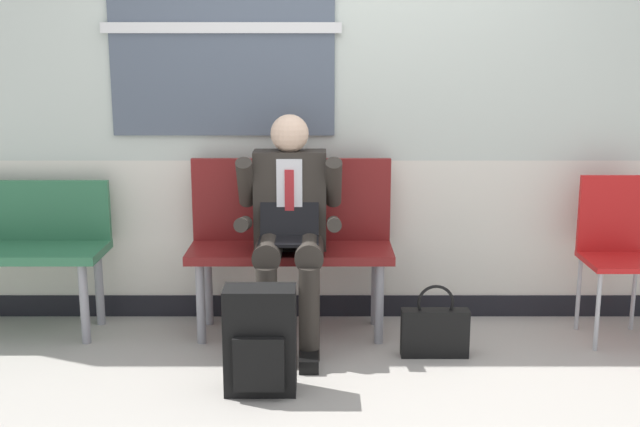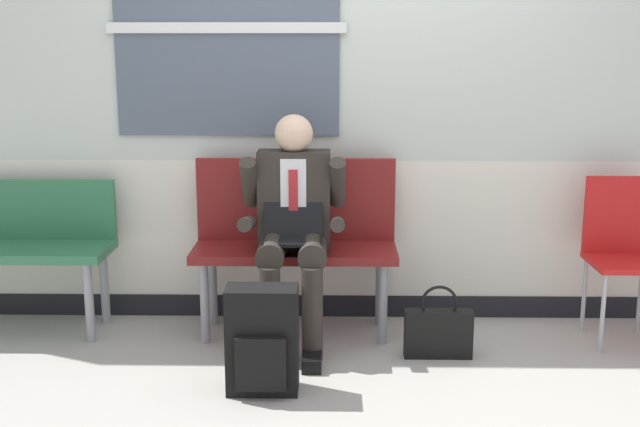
% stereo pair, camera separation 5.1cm
% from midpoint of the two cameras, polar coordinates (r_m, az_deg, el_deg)
% --- Properties ---
extents(ground_plane, '(18.00, 18.00, 0.00)m').
position_cam_midpoint_polar(ground_plane, '(4.29, 1.64, -10.20)').
color(ground_plane, '#9E9991').
extents(station_wall, '(6.21, 0.17, 3.10)m').
position_cam_midpoint_polar(station_wall, '(4.63, 1.44, 11.09)').
color(station_wall, beige).
rests_on(station_wall, ground).
extents(bench_with_person, '(1.15, 0.42, 0.99)m').
position_cam_midpoint_polar(bench_with_person, '(4.49, -2.18, -1.40)').
color(bench_with_person, maroon).
rests_on(bench_with_person, ground).
extents(bench_empty, '(1.02, 0.42, 0.86)m').
position_cam_midpoint_polar(bench_empty, '(4.82, -21.15, -1.90)').
color(bench_empty, '#2D6B47').
rests_on(bench_empty, ground).
extents(person_seated, '(0.57, 0.70, 1.26)m').
position_cam_midpoint_polar(person_seated, '(4.27, -2.31, -0.74)').
color(person_seated, '#2D2823').
rests_on(person_seated, ground).
extents(backpack, '(0.34, 0.22, 0.52)m').
position_cam_midpoint_polar(backpack, '(3.78, -4.49, -9.25)').
color(backpack, black).
rests_on(backpack, ground).
extents(handbag, '(0.36, 0.09, 0.40)m').
position_cam_midpoint_polar(handbag, '(4.26, 8.25, -8.45)').
color(handbag, black).
rests_on(handbag, ground).
extents(folding_chair, '(0.38, 0.38, 0.91)m').
position_cam_midpoint_polar(folding_chair, '(4.70, 20.64, -1.98)').
color(folding_chair, red).
rests_on(folding_chair, ground).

